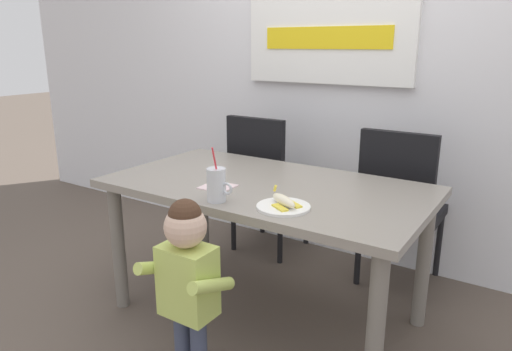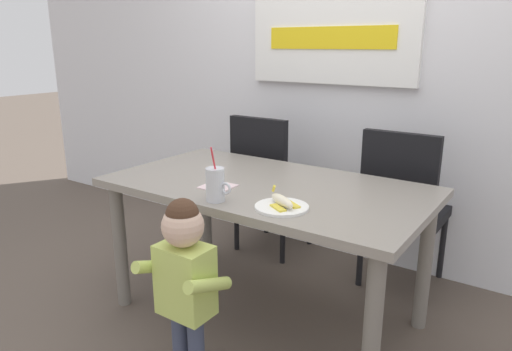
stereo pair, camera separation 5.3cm
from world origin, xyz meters
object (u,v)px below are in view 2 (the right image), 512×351
(milk_cup, at_px, (216,186))
(peeled_banana, at_px, (282,201))
(dining_chair_left, at_px, (268,177))
(toddler_standing, at_px, (185,272))
(dining_chair_right, at_px, (402,201))
(dining_table, at_px, (266,201))
(snack_plate, at_px, (282,207))
(paper_napkin, at_px, (218,186))

(milk_cup, distance_m, peeled_banana, 0.31)
(dining_chair_left, bearing_deg, milk_cup, 111.11)
(dining_chair_left, distance_m, toddler_standing, 1.39)
(dining_chair_right, distance_m, toddler_standing, 1.40)
(toddler_standing, bearing_deg, dining_table, 91.90)
(dining_chair_left, height_order, toddler_standing, dining_chair_left)
(dining_chair_right, xyz_separation_m, toddler_standing, (-0.46, -1.32, -0.02))
(dining_table, bearing_deg, snack_plate, -46.78)
(dining_chair_left, relative_size, paper_napkin, 6.40)
(dining_chair_left, bearing_deg, dining_table, 122.55)
(dining_chair_left, xyz_separation_m, peeled_banana, (0.69, -0.95, 0.23))
(milk_cup, distance_m, snack_plate, 0.31)
(toddler_standing, relative_size, paper_napkin, 5.59)
(dining_chair_right, distance_m, milk_cup, 1.20)
(peeled_banana, relative_size, paper_napkin, 1.13)
(snack_plate, bearing_deg, peeled_banana, 95.21)
(snack_plate, bearing_deg, toddler_standing, -123.60)
(milk_cup, bearing_deg, dining_chair_right, 63.77)
(dining_chair_right, height_order, toddler_standing, dining_chair_right)
(milk_cup, xyz_separation_m, snack_plate, (0.29, 0.08, -0.06))
(toddler_standing, relative_size, snack_plate, 3.64)
(snack_plate, xyz_separation_m, peeled_banana, (-0.00, 0.00, 0.03))
(dining_table, distance_m, dining_chair_right, 0.85)
(paper_napkin, bearing_deg, dining_chair_left, 107.55)
(milk_cup, bearing_deg, dining_chair_left, 111.11)
(toddler_standing, bearing_deg, dining_chair_right, 70.84)
(dining_table, height_order, dining_chair_right, dining_chair_right)
(toddler_standing, height_order, peeled_banana, toddler_standing)
(dining_chair_left, relative_size, peeled_banana, 5.67)
(paper_napkin, bearing_deg, peeled_banana, -11.43)
(snack_plate, relative_size, peeled_banana, 1.36)
(dining_chair_left, height_order, paper_napkin, dining_chair_left)
(peeled_banana, distance_m, paper_napkin, 0.43)
(dining_chair_left, distance_m, peeled_banana, 1.20)
(toddler_standing, xyz_separation_m, milk_cup, (-0.06, 0.28, 0.28))
(milk_cup, height_order, paper_napkin, milk_cup)
(dining_chair_right, distance_m, snack_plate, 1.01)
(dining_chair_left, bearing_deg, toddler_standing, 109.19)
(dining_chair_left, distance_m, dining_chair_right, 0.92)
(toddler_standing, bearing_deg, milk_cup, 101.57)
(paper_napkin, bearing_deg, milk_cup, -53.34)
(dining_chair_left, height_order, peeled_banana, dining_chair_left)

